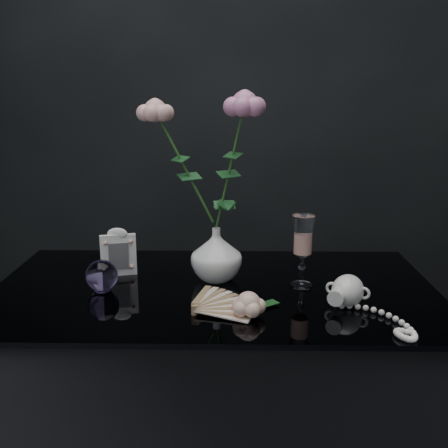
# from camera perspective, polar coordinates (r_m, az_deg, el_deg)

# --- Properties ---
(table) EXTENTS (1.05, 0.58, 0.76)m
(table) POSITION_cam_1_polar(r_m,az_deg,el_deg) (1.44, -0.99, -21.11)
(table) COLOR black
(table) RESTS_ON ground
(vase) EXTENTS (0.13, 0.13, 0.13)m
(vase) POSITION_cam_1_polar(r_m,az_deg,el_deg) (1.29, -0.84, -3.29)
(vase) COLOR white
(vase) RESTS_ON table
(wine_glass) EXTENTS (0.06, 0.06, 0.17)m
(wine_glass) POSITION_cam_1_polar(r_m,az_deg,el_deg) (1.25, 8.54, -2.97)
(wine_glass) COLOR white
(wine_glass) RESTS_ON table
(picture_frame) EXTENTS (0.11, 0.09, 0.12)m
(picture_frame) POSITION_cam_1_polar(r_m,az_deg,el_deg) (1.34, -11.43, -2.97)
(picture_frame) COLOR white
(picture_frame) RESTS_ON table
(paperweight) EXTENTS (0.08, 0.08, 0.07)m
(paperweight) POSITION_cam_1_polar(r_m,az_deg,el_deg) (1.26, -13.15, -5.48)
(paperweight) COLOR #9A81D2
(paperweight) RESTS_ON table
(paper_fan) EXTENTS (0.26, 0.21, 0.03)m
(paper_fan) POSITION_cam_1_polar(r_m,az_deg,el_deg) (1.11, -3.22, -9.19)
(paper_fan) COLOR #F5EEC4
(paper_fan) RESTS_ON table
(loose_rose) EXTENTS (0.13, 0.17, 0.05)m
(loose_rose) POSITION_cam_1_polar(r_m,az_deg,el_deg) (1.10, 2.67, -8.71)
(loose_rose) COLOR #FFBDA4
(loose_rose) RESTS_ON table
(pearl_jar) EXTENTS (0.32, 0.33, 0.07)m
(pearl_jar) POSITION_cam_1_polar(r_m,az_deg,el_deg) (1.18, 13.32, -6.92)
(pearl_jar) COLOR white
(pearl_jar) RESTS_ON table
(roses) EXTENTS (0.28, 0.11, 0.38)m
(roses) POSITION_cam_1_polar(r_m,az_deg,el_deg) (1.24, -1.93, 7.69)
(roses) COLOR #FFB0A6
(roses) RESTS_ON vase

